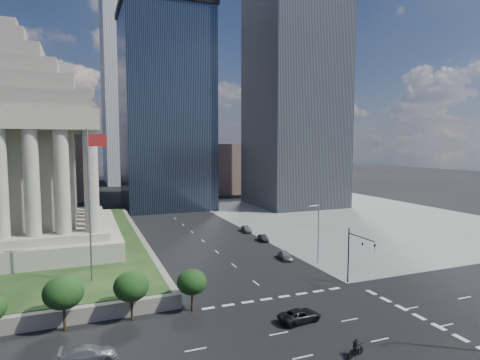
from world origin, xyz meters
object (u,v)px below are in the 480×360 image
parked_sedan_mid (263,238)px  parked_sedan_far (246,229)px  suv_grey (89,354)px  war_memorial (11,135)px  flagpole (91,196)px  parked_sedan_near (285,255)px  motorcycle_lead (356,348)px  traffic_signal_ne (357,250)px  street_lamp_north (317,230)px  pickup_truck (300,316)px

parked_sedan_mid → parked_sedan_far: parked_sedan_far is taller
suv_grey → war_memorial: bearing=18.7°
flagpole → parked_sedan_near: bearing=9.3°
parked_sedan_near → motorcycle_lead: size_ratio=1.92×
parked_sedan_near → parked_sedan_far: parked_sedan_far is taller
parked_sedan_far → motorcycle_lead: 54.46m
flagpole → parked_sedan_far: flagpole is taller
traffic_signal_ne → parked_sedan_mid: traffic_signal_ne is taller
parked_sedan_near → street_lamp_north: bearing=-37.7°
flagpole → motorcycle_lead: bearing=-48.8°
traffic_signal_ne → parked_sedan_far: size_ratio=1.84×
parked_sedan_mid → flagpole: bearing=-143.6°
suv_grey → parked_sedan_near: size_ratio=1.20×
street_lamp_north → parked_sedan_mid: 18.33m
flagpole → traffic_signal_ne: (34.33, -10.30, -7.86)m
motorcycle_lead → traffic_signal_ne: bearing=36.0°
traffic_signal_ne → parked_sedan_near: 16.39m
suv_grey → parked_sedan_far: 56.66m
flagpole → parked_sedan_far: 45.05m
parked_sedan_near → war_memorial: bearing=166.3°
street_lamp_north → parked_sedan_near: bearing=132.6°
street_lamp_north → suv_grey: street_lamp_north is taller
suv_grey → parked_sedan_far: (34.17, 45.19, -0.00)m
traffic_signal_ne → suv_grey: (-35.17, -7.22, -4.50)m
pickup_truck → parked_sedan_near: size_ratio=1.17×
flagpole → traffic_signal_ne: 36.69m
suv_grey → parked_sedan_near: suv_grey is taller
pickup_truck → parked_sedan_mid: size_ratio=1.32×
traffic_signal_ne → street_lamp_north: street_lamp_north is taller
parked_sedan_mid → motorcycle_lead: motorcycle_lead is taller
war_memorial → street_lamp_north: 54.92m
flagpole → traffic_signal_ne: size_ratio=2.50×
street_lamp_north → parked_sedan_near: size_ratio=2.33×
traffic_signal_ne → motorcycle_lead: size_ratio=3.58×
street_lamp_north → motorcycle_lead: (-12.68, -26.71, -4.83)m
flagpole → parked_sedan_mid: (33.33, 18.53, -12.49)m
pickup_truck → parked_sedan_mid: bearing=-25.0°
traffic_signal_ne → pickup_truck: traffic_signal_ne is taller
flagpole → suv_grey: (-0.85, -17.53, -12.37)m
traffic_signal_ne → flagpole: bearing=163.3°
traffic_signal_ne → pickup_truck: 15.41m
war_memorial → parked_sedan_far: 50.10m
pickup_truck → traffic_signal_ne: bearing=-68.3°
war_memorial → suv_grey: (11.33, -41.53, -20.65)m
war_memorial → traffic_signal_ne: war_memorial is taller
street_lamp_north → parked_sedan_mid: (-1.83, 17.53, -5.03)m
parked_sedan_mid → parked_sedan_far: size_ratio=0.88×
street_lamp_north → flagpole: bearing=-178.4°
pickup_truck → parked_sedan_far: bearing=-21.5°
war_memorial → parked_sedan_near: war_memorial is taller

